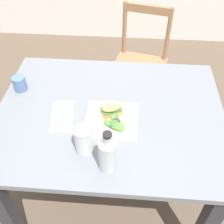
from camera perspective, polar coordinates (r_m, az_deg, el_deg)
ground_plane at (r=1.98m, az=1.51°, el=-14.39°), size 8.20×8.20×0.00m
dining_table at (r=1.46m, az=-0.43°, el=-3.68°), size 1.14×0.89×0.74m
chair_wooden_far at (r=2.21m, az=5.78°, el=9.73°), size 0.48×0.48×0.87m
plate_lunch at (r=1.32m, az=-0.14°, el=-1.68°), size 0.25×0.25×0.01m
sandwich_half_front at (r=1.33m, az=-0.05°, el=0.51°), size 0.11×0.10×0.06m
salad_mixed_greens at (r=1.28m, az=0.82°, el=-2.33°), size 0.11×0.12×0.03m
napkin_folded at (r=1.37m, az=-10.29°, el=-0.79°), size 0.13×0.22×0.00m
fork_on_napkin at (r=1.38m, az=-10.31°, el=-0.18°), size 0.06×0.19×0.00m
bottle_cold_brew at (r=1.10m, az=-0.92°, el=-9.16°), size 0.07×0.07×0.21m
mason_jar_iced_tea at (r=1.17m, az=-5.83°, el=-5.93°), size 0.08×0.08×0.13m
cup_extra_side at (r=1.55m, az=-18.63°, el=5.63°), size 0.07×0.07×0.08m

